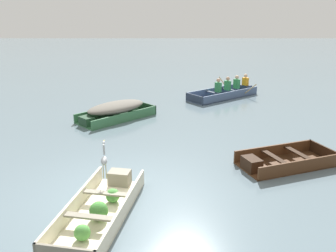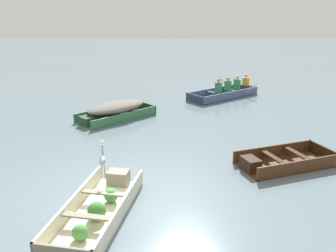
% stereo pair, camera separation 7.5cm
% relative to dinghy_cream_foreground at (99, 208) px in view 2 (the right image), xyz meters
% --- Properties ---
extents(ground_plane, '(80.00, 80.00, 0.00)m').
position_rel_dinghy_cream_foreground_xyz_m(ground_plane, '(0.13, 0.92, -0.15)').
color(ground_plane, slate).
extents(dinghy_cream_foreground, '(1.67, 3.30, 0.42)m').
position_rel_dinghy_cream_foreground_xyz_m(dinghy_cream_foreground, '(0.00, 0.00, 0.00)').
color(dinghy_cream_foreground, beige).
rests_on(dinghy_cream_foreground, ground).
extents(skiff_green_near_moored, '(2.97, 2.91, 0.64)m').
position_rel_dinghy_cream_foreground_xyz_m(skiff_green_near_moored, '(-0.59, 6.75, 0.22)').
color(skiff_green_near_moored, '#387047').
rests_on(skiff_green_near_moored, ground).
extents(skiff_dark_varnish_mid_moored, '(2.81, 2.01, 0.37)m').
position_rel_dinghy_cream_foreground_xyz_m(skiff_dark_varnish_mid_moored, '(4.46, 2.45, -0.02)').
color(skiff_dark_varnish_mid_moored, '#4C2D19').
rests_on(skiff_dark_varnish_mid_moored, ground).
extents(rowboat_slate_blue_with_crew, '(3.48, 3.05, 0.93)m').
position_rel_dinghy_cream_foreground_xyz_m(rowboat_slate_blue_with_crew, '(4.13, 10.32, 0.08)').
color(rowboat_slate_blue_with_crew, '#475B7F').
rests_on(rowboat_slate_blue_with_crew, ground).
extents(heron_on_dinghy, '(0.17, 0.46, 0.84)m').
position_rel_dinghy_cream_foreground_xyz_m(heron_on_dinghy, '(-0.03, 0.82, 0.74)').
color(heron_on_dinghy, olive).
rests_on(heron_on_dinghy, dinghy_cream_foreground).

